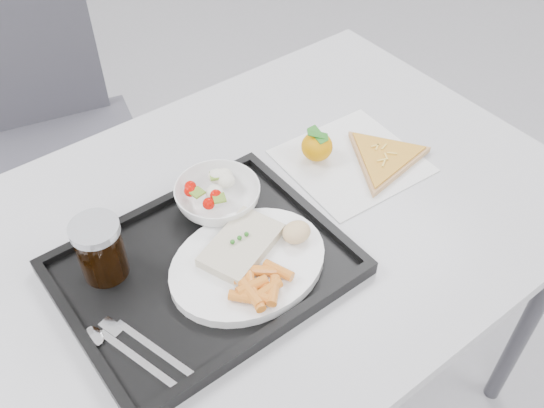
% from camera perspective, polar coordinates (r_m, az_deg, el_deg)
% --- Properties ---
extents(table, '(1.20, 0.80, 0.75)m').
position_cam_1_polar(table, '(1.14, -1.73, -3.94)').
color(table, '#A9A9AB').
rests_on(table, ground).
extents(chair, '(0.51, 0.51, 0.93)m').
position_cam_1_polar(chair, '(1.77, -20.46, 7.45)').
color(chair, '#3C3B43').
rests_on(chair, ground).
extents(tray, '(0.45, 0.35, 0.03)m').
position_cam_1_polar(tray, '(1.01, -6.39, -6.08)').
color(tray, black).
rests_on(tray, table).
extents(dinner_plate, '(0.27, 0.27, 0.02)m').
position_cam_1_polar(dinner_plate, '(0.99, -2.28, -5.64)').
color(dinner_plate, white).
rests_on(dinner_plate, tray).
extents(fish_fillet, '(0.16, 0.13, 0.03)m').
position_cam_1_polar(fish_fillet, '(1.00, -2.88, -3.86)').
color(fish_fillet, beige).
rests_on(fish_fillet, dinner_plate).
extents(bread_roll, '(0.05, 0.05, 0.03)m').
position_cam_1_polar(bread_roll, '(1.00, 2.32, -2.67)').
color(bread_roll, '#EFDC93').
rests_on(bread_roll, dinner_plate).
extents(salad_bowl, '(0.15, 0.15, 0.05)m').
position_cam_1_polar(salad_bowl, '(1.08, -5.14, 0.66)').
color(salad_bowl, white).
rests_on(salad_bowl, tray).
extents(cola_glass, '(0.08, 0.08, 0.11)m').
position_cam_1_polar(cola_glass, '(0.99, -15.88, -4.04)').
color(cola_glass, black).
rests_on(cola_glass, tray).
extents(cutlery, '(0.10, 0.17, 0.01)m').
position_cam_1_polar(cutlery, '(0.94, -13.65, -12.77)').
color(cutlery, silver).
rests_on(cutlery, tray).
extents(napkin, '(0.26, 0.25, 0.00)m').
position_cam_1_polar(napkin, '(1.21, 7.47, 4.03)').
color(napkin, silver).
rests_on(napkin, table).
extents(tangerine, '(0.08, 0.08, 0.07)m').
position_cam_1_polar(tangerine, '(1.19, 4.25, 5.44)').
color(tangerine, orange).
rests_on(tangerine, napkin).
extents(pizza_slice, '(0.31, 0.31, 0.02)m').
position_cam_1_polar(pizza_slice, '(1.22, 10.50, 4.30)').
color(pizza_slice, tan).
rests_on(pizza_slice, napkin).
extents(carrot_pile, '(0.11, 0.09, 0.02)m').
position_cam_1_polar(carrot_pile, '(0.94, -1.30, -7.83)').
color(carrot_pile, orange).
rests_on(carrot_pile, dinner_plate).
extents(salad_contents, '(0.10, 0.09, 0.03)m').
position_cam_1_polar(salad_contents, '(1.09, -5.36, 1.92)').
color(salad_contents, '#BB0700').
rests_on(salad_contents, salad_bowl).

